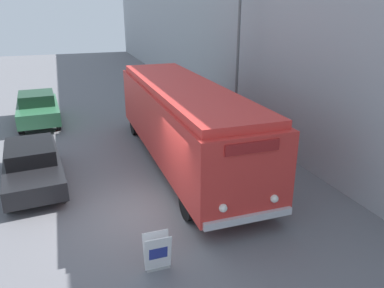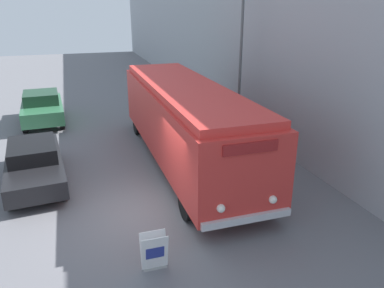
% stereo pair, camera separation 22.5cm
% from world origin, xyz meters
% --- Properties ---
extents(ground_plane, '(80.00, 80.00, 0.00)m').
position_xyz_m(ground_plane, '(0.00, 0.00, 0.00)').
color(ground_plane, slate).
extents(building_wall_right, '(0.30, 60.00, 7.45)m').
position_xyz_m(building_wall_right, '(6.33, 10.00, 3.72)').
color(building_wall_right, '#9EA3A8').
rests_on(building_wall_right, ground_plane).
extents(vintage_bus, '(2.63, 10.83, 3.05)m').
position_xyz_m(vintage_bus, '(2.09, 3.19, 1.74)').
color(vintage_bus, black).
rests_on(vintage_bus, ground_plane).
extents(sign_board, '(0.62, 0.34, 0.91)m').
position_xyz_m(sign_board, '(-0.43, -2.56, 0.44)').
color(sign_board, gray).
rests_on(sign_board, ground_plane).
extents(streetlamp, '(0.36, 0.36, 6.60)m').
position_xyz_m(streetlamp, '(5.27, 5.35, 4.27)').
color(streetlamp, '#595E60').
rests_on(streetlamp, ground_plane).
extents(parked_car_near, '(2.16, 4.80, 1.39)m').
position_xyz_m(parked_car_near, '(-3.33, 3.13, 0.72)').
color(parked_car_near, black).
rests_on(parked_car_near, ground_plane).
extents(parked_car_mid, '(2.16, 4.39, 1.58)m').
position_xyz_m(parked_car_mid, '(-3.39, 10.45, 0.81)').
color(parked_car_mid, black).
rests_on(parked_car_mid, ground_plane).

